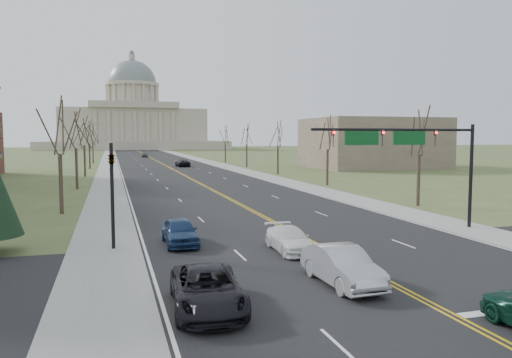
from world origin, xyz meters
TOP-DOWN VIEW (x-y plane):
  - ground at (0.00, 0.00)m, footprint 600.00×600.00m
  - road at (0.00, 110.00)m, footprint 20.00×380.00m
  - cross_road at (0.00, 6.00)m, footprint 120.00×14.00m
  - sidewalk_left at (-12.00, 110.00)m, footprint 4.00×380.00m
  - sidewalk_right at (12.00, 110.00)m, footprint 4.00×380.00m
  - center_line at (0.00, 110.00)m, footprint 0.42×380.00m
  - edge_line_left at (-9.80, 110.00)m, footprint 0.15×380.00m
  - edge_line_right at (9.80, 110.00)m, footprint 0.15×380.00m
  - capitol at (0.00, 249.91)m, footprint 90.00×60.00m
  - signal_mast at (7.45, 13.50)m, footprint 12.12×0.44m
  - signal_left at (-11.50, 13.50)m, footprint 0.32×0.36m
  - tree_r_0 at (15.50, 24.00)m, footprint 3.74×3.74m
  - tree_l_0 at (-15.50, 28.00)m, footprint 3.96×3.96m
  - tree_r_1 at (15.50, 44.00)m, footprint 3.74×3.74m
  - tree_l_1 at (-15.50, 48.00)m, footprint 3.96×3.96m
  - tree_r_2 at (15.50, 64.00)m, footprint 3.74×3.74m
  - tree_l_2 at (-15.50, 68.00)m, footprint 3.96×3.96m
  - tree_r_3 at (15.50, 84.00)m, footprint 3.74×3.74m
  - tree_l_3 at (-15.50, 88.00)m, footprint 3.96×3.96m
  - tree_r_4 at (15.50, 104.00)m, footprint 3.74×3.74m
  - tree_l_4 at (-15.50, 108.00)m, footprint 3.96×3.96m
  - bldg_right_mass at (40.00, 76.00)m, footprint 25.00×20.00m
  - car_sb_inner_lead at (-2.13, 3.61)m, footprint 1.92×5.06m
  - car_sb_outer_lead at (-8.25, 2.17)m, footprint 2.87×5.60m
  - car_sb_inner_second at (-2.11, 10.11)m, footprint 1.89×4.58m
  - car_sb_outer_second at (-7.74, 13.54)m, footprint 1.87×4.61m
  - car_far_nb at (2.97, 89.37)m, footprint 2.78×5.46m
  - car_far_sb at (-1.51, 139.85)m, footprint 1.71×4.22m

SIDE VIEW (x-z plane):
  - ground at x=0.00m, z-range 0.00..0.00m
  - road at x=0.00m, z-range 0.00..0.01m
  - cross_road at x=0.00m, z-range 0.00..0.01m
  - sidewalk_left at x=-12.00m, z-range 0.00..0.03m
  - sidewalk_right at x=12.00m, z-range 0.00..0.03m
  - center_line at x=0.00m, z-range 0.01..0.02m
  - edge_line_left at x=-9.80m, z-range 0.01..0.02m
  - edge_line_right at x=9.80m, z-range 0.01..0.02m
  - car_sb_inner_second at x=-2.11m, z-range 0.01..1.34m
  - car_far_sb at x=-1.51m, z-range 0.01..1.45m
  - car_far_nb at x=2.97m, z-range 0.01..1.49m
  - car_sb_outer_lead at x=-8.25m, z-range 0.01..1.52m
  - car_sb_outer_second at x=-7.74m, z-range 0.01..1.58m
  - car_sb_inner_lead at x=-2.13m, z-range 0.01..1.66m
  - signal_left at x=-11.50m, z-range 0.71..6.71m
  - bldg_right_mass at x=40.00m, z-range 0.00..10.00m
  - signal_mast at x=7.45m, z-range 2.16..9.36m
  - tree_r_0 at x=15.50m, z-range 2.30..10.80m
  - tree_r_1 at x=15.50m, z-range 2.30..10.80m
  - tree_r_2 at x=15.50m, z-range 2.30..10.80m
  - tree_r_3 at x=15.50m, z-range 2.30..10.80m
  - tree_r_4 at x=15.50m, z-range 2.30..10.80m
  - tree_l_0 at x=-15.50m, z-range 2.44..11.44m
  - tree_l_1 at x=-15.50m, z-range 2.44..11.44m
  - tree_l_2 at x=-15.50m, z-range 2.44..11.44m
  - tree_l_3 at x=-15.50m, z-range 2.44..11.44m
  - tree_l_4 at x=-15.50m, z-range 2.44..11.44m
  - capitol at x=0.00m, z-range -10.80..39.20m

